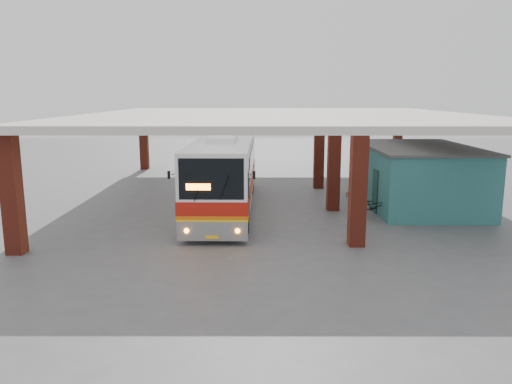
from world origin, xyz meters
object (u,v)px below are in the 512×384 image
object	(u,v)px
coach_bus	(225,172)
red_chair	(353,191)
motorcycle	(375,206)
pedestrian	(355,211)

from	to	relation	value
coach_bus	red_chair	distance (m)	7.66
coach_bus	motorcycle	world-z (taller)	coach_bus
coach_bus	pedestrian	xyz separation A→B (m)	(5.78, -3.89, -1.08)
motorcycle	red_chair	size ratio (longest dim) A/B	2.53
coach_bus	motorcycle	xyz separation A→B (m)	(7.09, -1.95, -1.31)
motorcycle	pedestrian	distance (m)	2.35
coach_bus	pedestrian	distance (m)	7.05
red_chair	motorcycle	bearing A→B (deg)	-65.87
pedestrian	red_chair	size ratio (longest dim) A/B	1.86
coach_bus	pedestrian	size ratio (longest dim) A/B	8.21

